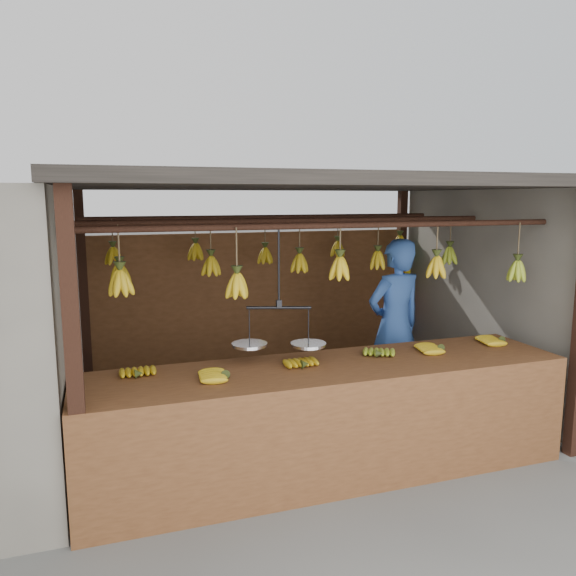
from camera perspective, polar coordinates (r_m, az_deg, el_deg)
name	(u,v)px	position (r m, az deg, el deg)	size (l,w,h in m)	color
ground	(298,419)	(5.82, 0.97, -13.19)	(80.00, 80.00, 0.00)	#5B5B57
stall	(287,222)	(5.70, -0.09, 6.72)	(4.30, 3.30, 2.40)	black
counter	(336,393)	(4.45, 4.89, -10.56)	(3.90, 0.89, 0.96)	brown
hanging_bananas	(299,261)	(5.42, 1.13, 2.71)	(3.55, 2.21, 0.38)	#BD9514
balance_scale	(279,338)	(4.41, -0.93, -5.14)	(0.71, 0.41, 0.94)	black
vendor	(395,326)	(5.94, 10.79, -3.77)	(0.66, 0.43, 1.81)	#3359A5
bag_bundles	(402,289)	(7.53, 11.48, -0.07)	(0.08, 0.26, 1.22)	#199926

